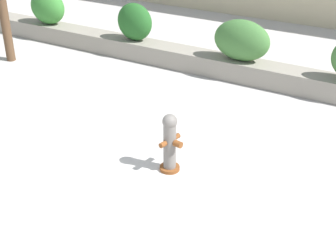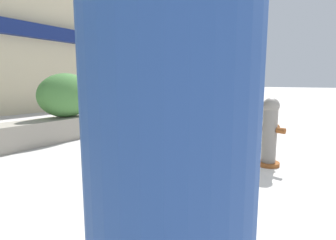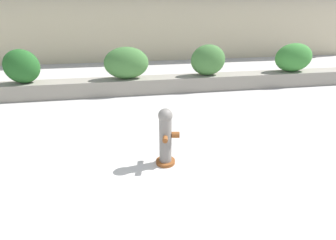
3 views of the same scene
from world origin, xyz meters
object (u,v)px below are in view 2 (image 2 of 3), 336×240
Objects in this scene: hedge_bush_3 at (142,91)px; pedestrian at (171,222)px; hedge_bush_4 at (192,89)px; fire_hydrant at (270,131)px; hedge_bush_2 at (67,95)px.

hedge_bush_3 is 7.78m from pedestrian.
hedge_bush_4 reaches higher than fire_hydrant.
hedge_bush_2 reaches higher than fire_hydrant.
hedge_bush_2 is at bearing 96.86° from fire_hydrant.
hedge_bush_4 is at bearing 39.49° from fire_hydrant.
hedge_bush_4 is (5.90, 0.00, -0.01)m from hedge_bush_2.
hedge_bush_3 reaches higher than hedge_bush_2.
hedge_bush_3 is 0.69× the size of pedestrian.
hedge_bush_4 is at bearing 0.00° from hedge_bush_2.
hedge_bush_2 is at bearing 180.00° from hedge_bush_3.
hedge_bush_3 is 1.10× the size of fire_hydrant.
hedge_bush_3 is (2.72, 0.00, 0.01)m from hedge_bush_2.
pedestrian is (-9.10, -5.05, -0.01)m from hedge_bush_4.
hedge_bush_3 reaches higher than hedge_bush_4.
hedge_bush_4 is 6.97m from fire_hydrant.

